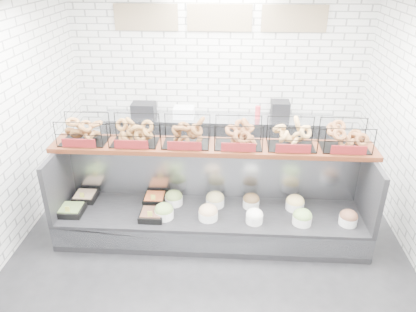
{
  "coord_description": "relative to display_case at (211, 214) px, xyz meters",
  "views": [
    {
      "loc": [
        0.23,
        -4.12,
        3.42
      ],
      "look_at": [
        -0.05,
        0.45,
        1.13
      ],
      "focal_mm": 35.0,
      "sensor_mm": 36.0,
      "label": 1
    }
  ],
  "objects": [
    {
      "name": "ground",
      "position": [
        -0.0,
        -0.34,
        -0.33
      ],
      "size": [
        5.5,
        5.5,
        0.0
      ],
      "primitive_type": "plane",
      "color": "black",
      "rests_on": "ground"
    },
    {
      "name": "room_shell",
      "position": [
        -0.0,
        0.26,
        1.73
      ],
      "size": [
        5.02,
        5.51,
        3.01
      ],
      "color": "silver",
      "rests_on": "ground"
    },
    {
      "name": "display_case",
      "position": [
        0.0,
        0.0,
        0.0
      ],
      "size": [
        4.0,
        0.9,
        1.2
      ],
      "color": "black",
      "rests_on": "ground"
    },
    {
      "name": "bagel_shelf",
      "position": [
        -0.0,
        0.18,
        1.07
      ],
      "size": [
        4.1,
        0.5,
        0.4
      ],
      "color": "#3F1A0D",
      "rests_on": "display_case"
    },
    {
      "name": "prep_counter",
      "position": [
        -0.01,
        2.09,
        0.14
      ],
      "size": [
        4.0,
        0.6,
        1.2
      ],
      "color": "#93969B",
      "rests_on": "ground"
    }
  ]
}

